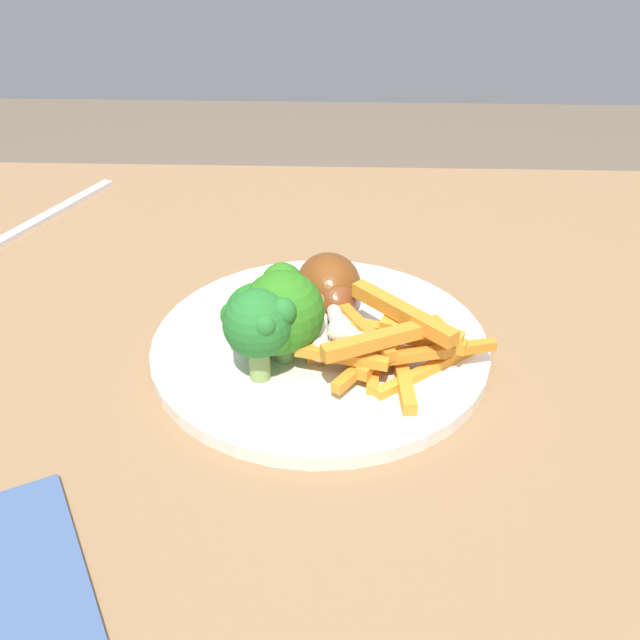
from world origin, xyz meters
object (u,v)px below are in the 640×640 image
dining_table (305,444)px  broccoli_floret_front (280,313)px  chicken_drumstick_near (332,297)px  chicken_drumstick_far (329,287)px  broccoli_floret_back (259,324)px  fork (54,212)px  broccoli_floret_middle (256,319)px  chicken_drumstick_extra (321,296)px  dinner_plate (320,347)px  carrot_fries_pile (388,345)px

dining_table → broccoli_floret_front: broccoli_floret_front is taller
chicken_drumstick_near → chicken_drumstick_far: chicken_drumstick_far is taller
broccoli_floret_back → fork: broccoli_floret_back is taller
broccoli_floret_front → fork: bearing=134.4°
broccoli_floret_middle → chicken_drumstick_extra: 0.08m
dining_table → fork: size_ratio=5.13×
dining_table → broccoli_floret_front: bearing=-112.8°
fork → broccoli_floret_middle: bearing=-113.8°
dinner_plate → broccoli_floret_back: (-0.04, -0.05, 0.05)m
broccoli_floret_front → broccoli_floret_back: (-0.01, -0.02, 0.00)m
dinner_plate → chicken_drumstick_extra: size_ratio=2.21×
dinner_plate → broccoli_floret_middle: broccoli_floret_middle is taller
chicken_drumstick_extra → dining_table: bearing=-116.0°
broccoli_floret_back → carrot_fries_pile: 0.10m
carrot_fries_pile → chicken_drumstick_extra: (-0.05, 0.07, 0.00)m
broccoli_floret_back → chicken_drumstick_far: broccoli_floret_back is taller
chicken_drumstick_near → fork: (-0.32, 0.22, -0.03)m
dining_table → fork: 0.40m
broccoli_floret_front → chicken_drumstick_near: 0.08m
broccoli_floret_middle → chicken_drumstick_near: size_ratio=0.54×
fork → broccoli_floret_front: bearing=-112.1°
broccoli_floret_middle → chicken_drumstick_near: broccoli_floret_middle is taller
broccoli_floret_back → chicken_drumstick_near: 0.10m
broccoli_floret_front → broccoli_floret_middle: 0.02m
chicken_drumstick_near → dinner_plate: bearing=-105.1°
chicken_drumstick_far → fork: size_ratio=0.59×
dinner_plate → chicken_drumstick_near: size_ratio=2.31×
broccoli_floret_front → fork: broccoli_floret_front is taller
dinner_plate → chicken_drumstick_far: chicken_drumstick_far is taller
broccoli_floret_middle → chicken_drumstick_extra: (0.05, 0.06, -0.02)m
carrot_fries_pile → chicken_drumstick_extra: bearing=128.3°
dining_table → carrot_fries_pile: bearing=-31.0°
chicken_drumstick_extra → fork: bearing=144.4°
dining_table → carrot_fries_pile: (0.07, -0.04, 0.14)m
broccoli_floret_middle → chicken_drumstick_far: 0.09m
broccoli_floret_back → broccoli_floret_middle: bearing=102.9°
chicken_drumstick_far → fork: 0.38m
broccoli_floret_front → broccoli_floret_back: 0.03m
carrot_fries_pile → chicken_drumstick_near: 0.08m
broccoli_floret_middle → chicken_drumstick_far: broccoli_floret_middle is taller
broccoli_floret_back → carrot_fries_pile: size_ratio=0.49×
chicken_drumstick_near → fork: size_ratio=0.62×
broccoli_floret_front → broccoli_floret_middle: (-0.02, 0.00, -0.01)m
carrot_fries_pile → chicken_drumstick_far: size_ratio=1.38×
chicken_drumstick_near → carrot_fries_pile: bearing=-56.2°
broccoli_floret_back → chicken_drumstick_far: bearing=62.3°
dinner_plate → fork: dinner_plate is taller
dining_table → broccoli_floret_middle: bearing=-134.9°
dinner_plate → chicken_drumstick_extra: 0.04m
dining_table → chicken_drumstick_far: chicken_drumstick_far is taller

